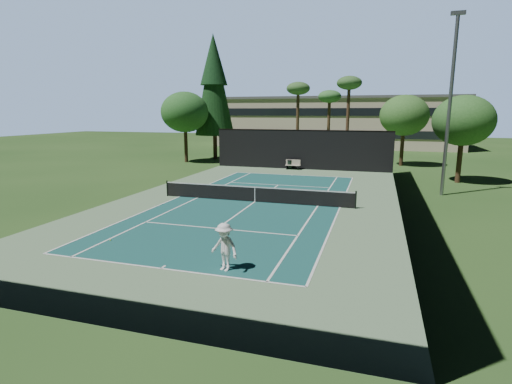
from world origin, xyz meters
TOP-DOWN VIEW (x-y plane):
  - ground at (0.00, 0.00)m, footprint 160.00×160.00m
  - apron_slab at (0.00, 0.00)m, footprint 18.00×32.00m
  - court_surface at (0.00, 0.00)m, footprint 10.97×23.77m
  - court_lines at (0.00, 0.00)m, footprint 11.07×23.87m
  - tennis_net at (0.00, 0.00)m, footprint 12.90×0.10m
  - fence at (0.00, 0.06)m, footprint 18.04×32.05m
  - player at (2.33, -11.31)m, footprint 1.32×1.02m
  - tennis_ball_a at (-3.93, -9.62)m, footprint 0.07×0.07m
  - tennis_ball_b at (0.46, 4.12)m, footprint 0.07×0.07m
  - tennis_ball_c at (-1.08, 2.90)m, footprint 0.07×0.07m
  - tennis_ball_d at (-3.07, 4.47)m, footprint 0.07×0.07m
  - park_bench at (-0.73, 15.52)m, footprint 1.50×0.45m
  - trash_bin at (-1.10, 15.75)m, footprint 0.56×0.56m
  - pine_tree at (-12.00, 22.00)m, footprint 4.80×4.80m
  - palm_a at (-2.00, 24.00)m, footprint 2.80×2.80m
  - palm_b at (1.50, 26.00)m, footprint 2.80×2.80m
  - palm_c at (4.00, 23.00)m, footprint 2.80×2.80m
  - decid_tree_a at (10.00, 22.00)m, footprint 5.12×5.12m
  - decid_tree_b at (14.00, 12.00)m, footprint 4.80×4.80m
  - decid_tree_c at (-14.00, 18.00)m, footprint 5.44×5.44m
  - campus_building at (0.00, 45.98)m, footprint 40.50×12.50m
  - light_pole at (12.00, 6.00)m, footprint 0.90×0.25m

SIDE VIEW (x-z plane):
  - ground at x=0.00m, z-range 0.00..0.00m
  - apron_slab at x=0.00m, z-range 0.00..0.01m
  - court_surface at x=0.00m, z-range 0.01..0.02m
  - court_lines at x=0.00m, z-range 0.02..0.02m
  - tennis_ball_b at x=0.46m, z-range 0.00..0.07m
  - tennis_ball_c at x=-1.08m, z-range 0.00..0.07m
  - tennis_ball_d at x=-3.07m, z-range 0.00..0.07m
  - tennis_ball_a at x=-3.93m, z-range 0.00..0.07m
  - trash_bin at x=-1.10m, z-range 0.01..0.95m
  - park_bench at x=-0.73m, z-range 0.03..1.06m
  - tennis_net at x=0.00m, z-range 0.01..1.11m
  - player at x=2.33m, z-range 0.00..1.81m
  - fence at x=0.00m, z-range -0.01..4.02m
  - campus_building at x=0.00m, z-range 0.06..8.36m
  - decid_tree_b at x=14.00m, z-range 1.51..8.65m
  - decid_tree_a at x=10.00m, z-range 1.61..9.23m
  - decid_tree_c at x=-14.00m, z-range 1.72..9.81m
  - light_pole at x=12.00m, z-range 0.35..12.57m
  - palm_b at x=1.50m, z-range 3.15..11.57m
  - palm_a at x=-2.00m, z-range 3.53..12.85m
  - palm_c at x=4.00m, z-range 3.72..13.49m
  - pine_tree at x=-12.00m, z-range 2.05..17.05m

